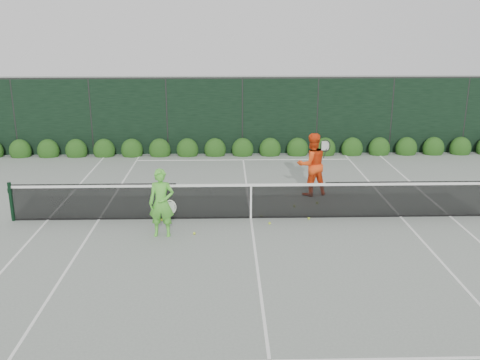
{
  "coord_description": "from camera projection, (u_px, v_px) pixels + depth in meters",
  "views": [
    {
      "loc": [
        -0.66,
        -13.64,
        5.14
      ],
      "look_at": [
        -0.29,
        0.3,
        1.0
      ],
      "focal_mm": 40.0,
      "sensor_mm": 36.0,
      "label": 1
    }
  ],
  "objects": [
    {
      "name": "ground",
      "position": [
        251.0,
        218.0,
        14.55
      ],
      "size": [
        80.0,
        80.0,
        0.0
      ],
      "primitive_type": "plane",
      "color": "gray",
      "rests_on": "ground"
    },
    {
      "name": "hedge_row",
      "position": [
        243.0,
        150.0,
        21.33
      ],
      "size": [
        31.66,
        0.65,
        0.94
      ],
      "color": "#143B10",
      "rests_on": "ground"
    },
    {
      "name": "player_woman",
      "position": [
        162.0,
        203.0,
        13.14
      ],
      "size": [
        0.67,
        0.43,
        1.72
      ],
      "rotation": [
        0.0,
        0.0,
        -0.03
      ],
      "color": "#5AC93B",
      "rests_on": "ground"
    },
    {
      "name": "tennis_balls",
      "position": [
        260.0,
        217.0,
        14.56
      ],
      "size": [
        4.47,
        2.33,
        0.07
      ],
      "color": "#BFDB30",
      "rests_on": "ground"
    },
    {
      "name": "windscreen_fence",
      "position": [
        257.0,
        197.0,
        11.52
      ],
      "size": [
        32.0,
        21.07,
        3.06
      ],
      "color": "black",
      "rests_on": "ground"
    },
    {
      "name": "player_man",
      "position": [
        312.0,
        164.0,
        16.27
      ],
      "size": [
        1.1,
        0.95,
        1.93
      ],
      "rotation": [
        0.0,
        0.0,
        3.41
      ],
      "color": "#FF4A15",
      "rests_on": "ground"
    },
    {
      "name": "court_lines",
      "position": [
        251.0,
        218.0,
        14.55
      ],
      "size": [
        11.03,
        23.83,
        0.01
      ],
      "color": "white",
      "rests_on": "ground"
    },
    {
      "name": "tennis_net",
      "position": [
        250.0,
        200.0,
        14.4
      ],
      "size": [
        12.9,
        0.1,
        1.07
      ],
      "color": "black",
      "rests_on": "ground"
    }
  ]
}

